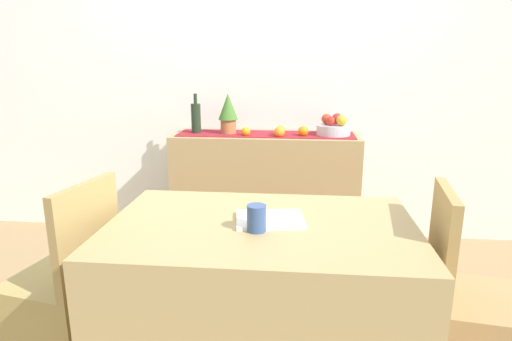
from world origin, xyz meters
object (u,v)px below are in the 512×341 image
Objects in this scene: wine_bottle at (196,118)px; open_book at (270,220)px; dining_table at (261,303)px; potted_plant at (228,112)px; chair_by_corner at (473,336)px; sideboard_console at (265,190)px; fruit_bowl at (333,130)px; coffee_cup at (257,218)px; chair_near_window at (66,313)px.

wine_bottle is 1.06× the size of open_book.
potted_plant is at bearing 104.24° from dining_table.
chair_by_corner is at bearing -9.11° from open_book.
wine_bottle reaches higher than chair_by_corner.
wine_bottle is at bearing 135.92° from chair_by_corner.
sideboard_console is 0.68m from fruit_bowl.
dining_table is at bearing -105.11° from fruit_bowl.
open_book is 0.99m from chair_by_corner.
chair_by_corner reaches higher than coffee_cup.
potted_plant is at bearing -180.00° from sideboard_console.
sideboard_console is at bearing 87.41° from open_book.
fruit_bowl is 0.87× the size of open_book.
coffee_cup is at bearing -174.77° from chair_by_corner.
sideboard_console is 5.64× the size of fruit_bowl.
dining_table is at bearing -86.30° from sideboard_console.
dining_table is (-0.40, -1.47, -0.53)m from fruit_bowl.
chair_near_window is at bearing -118.66° from sideboard_console.
fruit_bowl is 0.82× the size of potted_plant.
wine_bottle reaches higher than dining_table.
chair_by_corner is (1.00, -1.47, -0.16)m from sideboard_console.
fruit_bowl is at bearing 48.63° from chair_near_window.
chair_near_window reaches higher than sideboard_console.
fruit_bowl is 0.19× the size of dining_table.
sideboard_console is 0.66m from potted_plant.
sideboard_console is at bearing 124.14° from chair_by_corner.
wine_bottle is 0.33× the size of chair_near_window.
dining_table is at bearing -154.10° from open_book.
fruit_bowl is 2.29× the size of coffee_cup.
coffee_cup is at bearing -86.91° from sideboard_console.
fruit_bowl reaches higher than open_book.
chair_by_corner is (0.87, -0.02, -0.48)m from open_book.
wine_bottle is 1.71m from dining_table.
open_book is at bearing 33.62° from dining_table.
chair_near_window reaches higher than open_book.
chair_by_corner reaches higher than open_book.
coffee_cup is 0.12× the size of chair_by_corner.
potted_plant is 0.33× the size of chair_by_corner.
chair_by_corner is (0.91, 0.08, -0.53)m from coffee_cup.
chair_near_window is at bearing -179.80° from dining_table.
sideboard_console is 1.53× the size of chair_near_window.
fruit_bowl is at bearing 0.00° from sideboard_console.
sideboard_console is 0.76m from wine_bottle.
sideboard_console is 1.53× the size of chair_by_corner.
chair_near_window is (-0.53, -1.48, -0.76)m from potted_plant.
coffee_cup is (-0.05, -0.10, 0.04)m from open_book.
sideboard_console is at bearing 61.34° from chair_near_window.
fruit_bowl is 1.68m from chair_by_corner.
potted_plant is 2.09m from chair_by_corner.
open_book is at bearing -104.05° from fruit_bowl.
chair_near_window is at bearing -109.69° from potted_plant.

